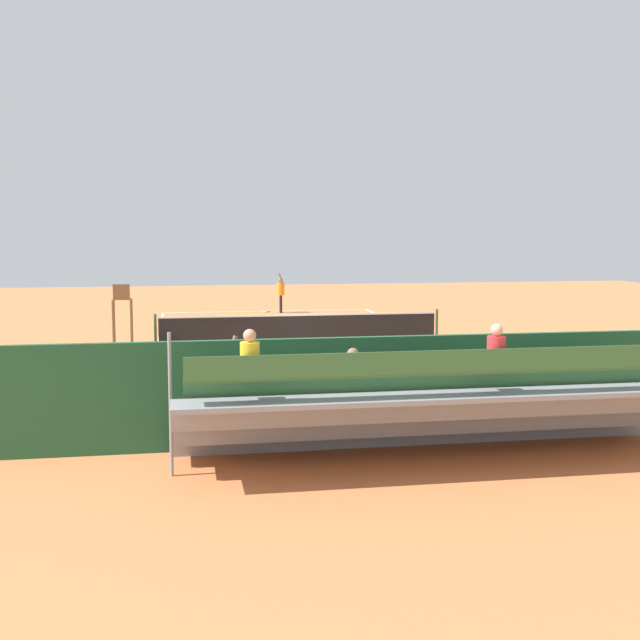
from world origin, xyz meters
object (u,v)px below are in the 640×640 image
(tennis_ball_near, at_px, (317,315))
(line_judge, at_px, (236,383))
(tennis_net, at_px, (300,327))
(tennis_racket, at_px, (264,312))
(bleacher_stand, at_px, (429,407))
(courtside_bench, at_px, (553,397))
(tennis_player, at_px, (281,292))
(umpire_chair, at_px, (122,308))
(equipment_bag, at_px, (472,420))

(tennis_ball_near, bearing_deg, line_judge, 76.01)
(tennis_net, bearing_deg, tennis_racket, -88.99)
(bleacher_stand, relative_size, line_judge, 4.70)
(bleacher_stand, xyz_separation_m, tennis_ball_near, (-2.19, -23.82, -0.90))
(tennis_net, distance_m, tennis_ball_near, 8.73)
(courtside_bench, bearing_deg, tennis_net, -76.48)
(bleacher_stand, bearing_deg, tennis_net, -90.43)
(tennis_net, height_order, tennis_ball_near, tennis_net)
(tennis_net, bearing_deg, tennis_player, -93.40)
(courtside_bench, height_order, line_judge, line_judge)
(tennis_net, height_order, tennis_racket, tennis_net)
(tennis_net, relative_size, umpire_chair, 4.81)
(tennis_ball_near, xyz_separation_m, line_judge, (5.35, 21.47, 0.98))
(tennis_player, bearing_deg, equipment_bag, 92.00)
(tennis_net, xyz_separation_m, tennis_racket, (0.18, -10.37, -0.49))
(tennis_net, xyz_separation_m, umpire_chair, (6.20, 0.12, 0.81))
(tennis_player, distance_m, line_judge, 23.39)
(bleacher_stand, distance_m, umpire_chair, 16.40)
(bleacher_stand, xyz_separation_m, tennis_racket, (0.07, -25.72, -0.92))
(equipment_bag, bearing_deg, line_judge, -4.83)
(equipment_bag, bearing_deg, tennis_player, -88.00)
(bleacher_stand, height_order, line_judge, bleacher_stand)
(courtside_bench, bearing_deg, tennis_ball_near, -87.08)
(equipment_bag, bearing_deg, umpire_chair, -60.15)
(courtside_bench, bearing_deg, equipment_bag, 4.14)
(equipment_bag, xyz_separation_m, tennis_ball_near, (-0.66, -21.87, -0.15))
(courtside_bench, height_order, equipment_bag, courtside_bench)
(equipment_bag, distance_m, tennis_player, 23.49)
(tennis_ball_near, bearing_deg, tennis_player, -47.04)
(courtside_bench, distance_m, tennis_racket, 23.89)
(tennis_racket, bearing_deg, courtside_bench, 98.12)
(bleacher_stand, relative_size, tennis_ball_near, 137.27)
(umpire_chair, bearing_deg, tennis_net, -178.85)
(equipment_bag, distance_m, tennis_racket, 23.83)
(tennis_net, relative_size, tennis_player, 5.35)
(courtside_bench, relative_size, tennis_ball_near, 27.27)
(bleacher_stand, height_order, equipment_bag, bleacher_stand)
(courtside_bench, relative_size, equipment_bag, 2.00)
(tennis_net, distance_m, umpire_chair, 6.25)
(courtside_bench, xyz_separation_m, equipment_bag, (1.77, 0.13, -0.38))
(bleacher_stand, distance_m, line_judge, 3.93)
(line_judge, bearing_deg, tennis_net, -104.10)
(tennis_player, relative_size, tennis_ball_near, 29.18)
(tennis_ball_near, distance_m, line_judge, 22.15)
(tennis_net, bearing_deg, tennis_ball_near, -103.80)
(tennis_player, height_order, line_judge, same)
(bleacher_stand, height_order, umpire_chair, bleacher_stand)
(tennis_ball_near, bearing_deg, courtside_bench, 92.92)
(umpire_chair, xyz_separation_m, tennis_ball_near, (-8.28, -8.59, -1.28))
(bleacher_stand, height_order, tennis_ball_near, bleacher_stand)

